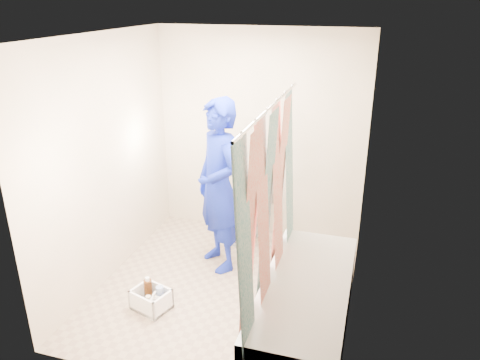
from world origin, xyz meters
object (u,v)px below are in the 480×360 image
(plumber, at_px, (219,186))
(bathtub, at_px, (305,306))
(cleaning_caddy, at_px, (152,300))
(toilet, at_px, (248,212))

(plumber, bearing_deg, bathtub, 5.97)
(bathtub, distance_m, plumber, 1.48)
(plumber, xyz_separation_m, cleaning_caddy, (-0.34, -0.92, -0.81))
(toilet, bearing_deg, plumber, -85.43)
(cleaning_caddy, bearing_deg, bathtub, 21.33)
(bathtub, distance_m, toilet, 1.74)
(toilet, relative_size, plumber, 0.37)
(bathtub, relative_size, toilet, 2.60)
(toilet, bearing_deg, bathtub, -42.37)
(bathtub, height_order, plumber, plumber)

